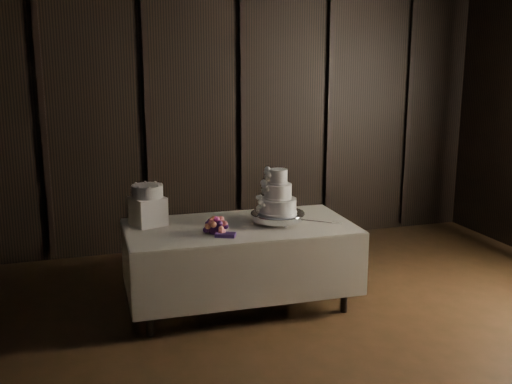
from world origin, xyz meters
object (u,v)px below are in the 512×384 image
object	(u,v)px
wedding_cake	(275,196)
bouquet	(216,226)
cake_stand	(278,218)
box_pedestal	(148,211)
small_cake	(147,191)
display_table	(240,262)

from	to	relation	value
wedding_cake	bouquet	bearing A→B (deg)	-166.52
cake_stand	wedding_cake	size ratio (longest dim) A/B	1.22
wedding_cake	bouquet	distance (m)	0.62
box_pedestal	small_cake	world-z (taller)	small_cake
small_cake	wedding_cake	bearing A→B (deg)	-15.14
bouquet	box_pedestal	size ratio (longest dim) A/B	1.42
display_table	wedding_cake	distance (m)	0.67
box_pedestal	display_table	bearing A→B (deg)	-18.68
display_table	wedding_cake	world-z (taller)	wedding_cake
cake_stand	small_cake	xyz separation A→B (m)	(-1.11, 0.28, 0.26)
wedding_cake	small_cake	world-z (taller)	wedding_cake
bouquet	box_pedestal	bearing A→B (deg)	139.65
small_cake	cake_stand	bearing A→B (deg)	-13.96
cake_stand	bouquet	distance (m)	0.62
cake_stand	wedding_cake	bearing A→B (deg)	-150.26
box_pedestal	small_cake	bearing A→B (deg)	0.00
display_table	wedding_cake	size ratio (longest dim) A/B	5.10
display_table	bouquet	distance (m)	0.51
wedding_cake	display_table	bearing A→B (deg)	173.82
bouquet	box_pedestal	world-z (taller)	box_pedestal
wedding_cake	box_pedestal	bearing A→B (deg)	164.91
display_table	cake_stand	distance (m)	0.52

